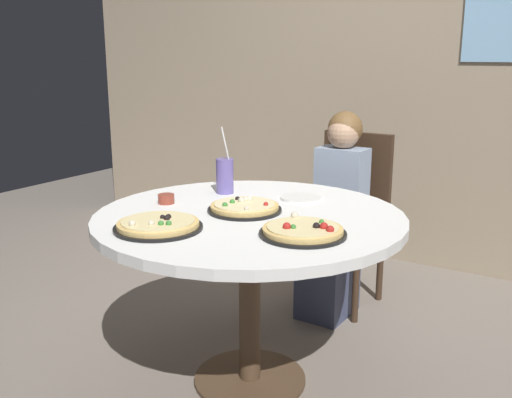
# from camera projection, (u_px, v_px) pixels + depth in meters

# --- Properties ---
(ground_plane) EXTENTS (8.00, 8.00, 0.00)m
(ground_plane) POSITION_uv_depth(u_px,v_px,m) (250.00, 380.00, 2.50)
(ground_plane) COLOR slate
(wall_with_window) EXTENTS (5.20, 0.14, 2.90)m
(wall_with_window) POSITION_uv_depth(u_px,v_px,m) (406.00, 41.00, 3.69)
(wall_with_window) COLOR gray
(wall_with_window) RESTS_ON ground_plane
(dining_table) EXTENTS (1.25, 1.25, 0.75)m
(dining_table) POSITION_uv_depth(u_px,v_px,m) (250.00, 236.00, 2.34)
(dining_table) COLOR white
(dining_table) RESTS_ON ground_plane
(chair_wooden) EXTENTS (0.41, 0.41, 0.95)m
(chair_wooden) POSITION_uv_depth(u_px,v_px,m) (349.00, 209.00, 3.23)
(chair_wooden) COLOR #382619
(chair_wooden) RESTS_ON ground_plane
(diner_child) EXTENTS (0.26, 0.42, 1.08)m
(diner_child) POSITION_uv_depth(u_px,v_px,m) (334.00, 225.00, 3.09)
(diner_child) COLOR #3F4766
(diner_child) RESTS_ON ground_plane
(pizza_veggie) EXTENTS (0.31, 0.31, 0.05)m
(pizza_veggie) POSITION_uv_depth(u_px,v_px,m) (303.00, 231.00, 2.04)
(pizza_veggie) COLOR black
(pizza_veggie) RESTS_ON dining_table
(pizza_cheese) EXTENTS (0.30, 0.30, 0.05)m
(pizza_cheese) POSITION_uv_depth(u_px,v_px,m) (245.00, 207.00, 2.35)
(pizza_cheese) COLOR black
(pizza_cheese) RESTS_ON dining_table
(pizza_pepperoni) EXTENTS (0.33, 0.33, 0.05)m
(pizza_pepperoni) POSITION_uv_depth(u_px,v_px,m) (158.00, 225.00, 2.11)
(pizza_pepperoni) COLOR black
(pizza_pepperoni) RESTS_ON dining_table
(soda_cup) EXTENTS (0.08, 0.08, 0.31)m
(soda_cup) POSITION_uv_depth(u_px,v_px,m) (225.00, 176.00, 2.64)
(soda_cup) COLOR #6659A5
(soda_cup) RESTS_ON dining_table
(sauce_bowl) EXTENTS (0.07, 0.07, 0.04)m
(sauce_bowl) POSITION_uv_depth(u_px,v_px,m) (166.00, 199.00, 2.48)
(sauce_bowl) COLOR brown
(sauce_bowl) RESTS_ON dining_table
(plate_small) EXTENTS (0.18, 0.18, 0.01)m
(plate_small) POSITION_uv_depth(u_px,v_px,m) (301.00, 198.00, 2.55)
(plate_small) COLOR white
(plate_small) RESTS_ON dining_table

